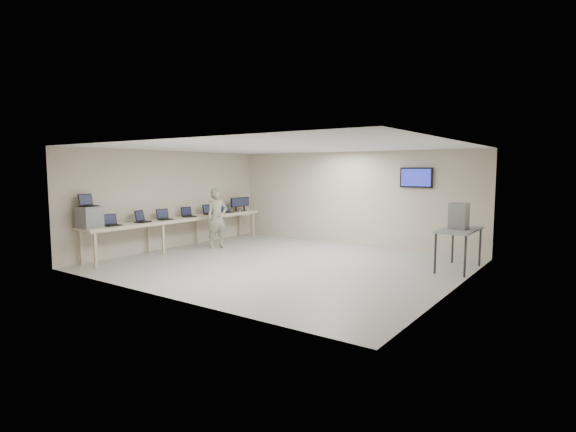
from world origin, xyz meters
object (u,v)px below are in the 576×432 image
Objects in this scene: equipment_box at (89,217)px; side_table at (459,232)px; workbench at (181,220)px; soldier at (217,218)px.

equipment_box is 8.57m from side_table.
equipment_box is (-0.06, -2.75, 0.33)m from workbench.
soldier is at bearing 42.93° from workbench.
side_table reaches higher than workbench.
side_table is at bearing -59.92° from soldier.
workbench is 3.85× the size of side_table.
soldier is at bearing 71.60° from equipment_box.
workbench is 3.45× the size of soldier.
equipment_box is at bearing -91.31° from workbench.
workbench is 1.01m from soldier.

